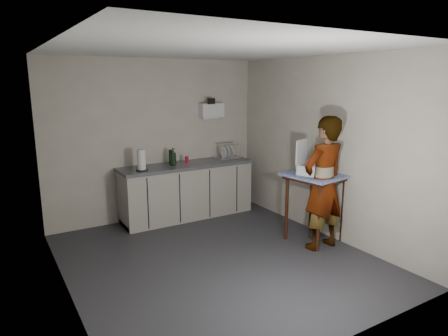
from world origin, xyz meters
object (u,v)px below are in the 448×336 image
soda_can (187,160)px  dark_bottle (171,157)px  kitchen_counter (187,192)px  bakery_box (311,167)px  side_table (316,182)px  standing_man (323,184)px  dish_rack (227,155)px  paper_towel (141,161)px  soap_bottle (173,157)px

soda_can → dark_bottle: size_ratio=0.47×
kitchen_counter → bakery_box: bearing=-61.4°
kitchen_counter → soda_can: (0.02, 0.04, 0.54)m
side_table → bakery_box: bearing=162.8°
standing_man → dark_bottle: size_ratio=7.34×
side_table → dish_rack: size_ratio=2.50×
dark_bottle → paper_towel: bearing=-161.5°
kitchen_counter → soda_can: size_ratio=19.37×
soda_can → dish_rack: dish_rack is taller
soap_bottle → dish_rack: (1.05, 0.06, -0.08)m
soda_can → bakery_box: bearing=-62.4°
bakery_box → side_table: bearing=-31.7°
dark_bottle → paper_towel: paper_towel is taller
soap_bottle → bakery_box: 2.21m
kitchen_counter → soap_bottle: size_ratio=7.85×
soda_can → dark_bottle: 0.27m
standing_man → dish_rack: standing_man is taller
dark_bottle → bakery_box: (1.25, -1.93, 0.05)m
standing_man → soda_can: size_ratio=15.61×
soda_can → dish_rack: (0.79, -0.00, 0.00)m
soap_bottle → dish_rack: soap_bottle is taller
kitchen_counter → dish_rack: 0.98m
dark_bottle → dish_rack: dish_rack is taller
standing_man → bakery_box: bearing=-94.2°
side_table → dark_bottle: 2.36m
side_table → kitchen_counter: bearing=111.7°
soda_can → kitchen_counter: bearing=-118.7°
soda_can → paper_towel: bearing=-169.8°
kitchen_counter → bakery_box: (1.01, -1.85, 0.66)m
soap_bottle → paper_towel: paper_towel is taller
paper_towel → bakery_box: size_ratio=0.68×
side_table → dark_bottle: (-1.34, 1.94, 0.18)m
side_table → paper_towel: (-1.91, 1.75, 0.21)m
soda_can → bakery_box: (0.99, -1.89, 0.12)m
paper_towel → dish_rack: 1.63m
kitchen_counter → paper_towel: bearing=-172.3°
side_table → bakery_box: bakery_box is taller
soda_can → bakery_box: bakery_box is taller
kitchen_counter → standing_man: 2.37m
dish_rack → bakery_box: (0.20, -1.88, 0.11)m
soap_bottle → kitchen_counter: bearing=5.0°
side_table → standing_man: (-0.10, -0.24, 0.05)m
soda_can → paper_towel: (-0.83, -0.15, 0.09)m
kitchen_counter → paper_towel: size_ratio=6.99×
paper_towel → bakery_box: bearing=-43.7°
bakery_box → dish_rack: bearing=72.7°
kitchen_counter → dark_bottle: bearing=161.3°
soda_can → dish_rack: bearing=-0.1°
dark_bottle → bakery_box: bakery_box is taller
kitchen_counter → standing_man: (1.00, -2.10, 0.48)m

